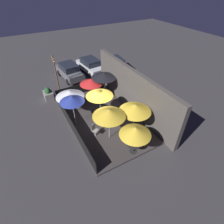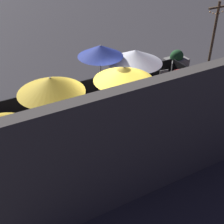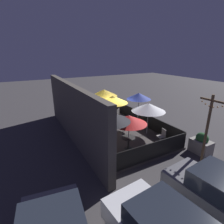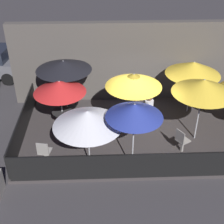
{
  "view_description": "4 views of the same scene",
  "coord_description": "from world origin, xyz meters",
  "px_view_note": "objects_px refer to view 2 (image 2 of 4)",
  "views": [
    {
      "loc": [
        9.65,
        -4.5,
        9.12
      ],
      "look_at": [
        0.98,
        0.36,
        1.28
      ],
      "focal_mm": 28.0,
      "sensor_mm": 36.0,
      "label": 1
    },
    {
      "loc": [
        4.57,
        7.87,
        6.92
      ],
      "look_at": [
        0.46,
        0.42,
        1.32
      ],
      "focal_mm": 50.0,
      "sensor_mm": 36.0,
      "label": 2
    },
    {
      "loc": [
        -10.19,
        5.5,
        5.27
      ],
      "look_at": [
        0.47,
        -0.32,
        1.21
      ],
      "focal_mm": 28.0,
      "sensor_mm": 36.0,
      "label": 3
    },
    {
      "loc": [
        -1.36,
        -9.78,
        7.32
      ],
      "look_at": [
        -0.99,
        -0.01,
        1.05
      ],
      "focal_mm": 50.0,
      "sensor_mm": 36.0,
      "label": 4
    }
  ],
  "objects_px": {
    "patio_umbrella_6": "(135,56)",
    "patio_umbrella_5": "(220,81)",
    "patio_chair_1": "(67,112)",
    "patron_0": "(114,131)",
    "patio_umbrella_0": "(195,74)",
    "dining_table_0": "(190,103)",
    "patio_umbrella_7": "(51,85)",
    "patio_chair_0": "(164,80)",
    "patio_umbrella_4": "(100,51)",
    "planter_box": "(176,63)",
    "patio_umbrella_3": "(124,74)",
    "dining_table_1": "(6,158)",
    "patio_umbrella_2": "(69,122)",
    "light_post": "(213,38)"
  },
  "relations": [
    {
      "from": "dining_table_1",
      "to": "planter_box",
      "type": "bearing_deg",
      "value": -160.23
    },
    {
      "from": "patio_umbrella_6",
      "to": "patron_0",
      "type": "bearing_deg",
      "value": 46.25
    },
    {
      "from": "patio_umbrella_7",
      "to": "patio_chair_0",
      "type": "relative_size",
      "value": 2.72
    },
    {
      "from": "patio_umbrella_6",
      "to": "patio_umbrella_2",
      "type": "bearing_deg",
      "value": 37.73
    },
    {
      "from": "dining_table_1",
      "to": "patio_umbrella_4",
      "type": "bearing_deg",
      "value": -152.25
    },
    {
      "from": "patio_umbrella_3",
      "to": "patio_umbrella_6",
      "type": "relative_size",
      "value": 1.13
    },
    {
      "from": "patio_umbrella_6",
      "to": "patio_umbrella_5",
      "type": "bearing_deg",
      "value": 106.65
    },
    {
      "from": "patio_umbrella_2",
      "to": "planter_box",
      "type": "relative_size",
      "value": 1.92
    },
    {
      "from": "patio_umbrella_2",
      "to": "patio_umbrella_6",
      "type": "xyz_separation_m",
      "value": [
        -4.11,
        -3.18,
        -0.16
      ]
    },
    {
      "from": "patio_umbrella_2",
      "to": "dining_table_0",
      "type": "distance_m",
      "value": 5.48
    },
    {
      "from": "patio_umbrella_0",
      "to": "patio_umbrella_2",
      "type": "distance_m",
      "value": 5.29
    },
    {
      "from": "patio_umbrella_3",
      "to": "patio_chair_0",
      "type": "distance_m",
      "value": 3.92
    },
    {
      "from": "patio_umbrella_4",
      "to": "patio_umbrella_7",
      "type": "height_order",
      "value": "patio_umbrella_4"
    },
    {
      "from": "patio_umbrella_4",
      "to": "patio_umbrella_5",
      "type": "height_order",
      "value": "patio_umbrella_4"
    },
    {
      "from": "patio_chair_1",
      "to": "patio_umbrella_4",
      "type": "bearing_deg",
      "value": 172.29
    },
    {
      "from": "patio_umbrella_0",
      "to": "dining_table_0",
      "type": "height_order",
      "value": "patio_umbrella_0"
    },
    {
      "from": "patio_umbrella_0",
      "to": "patio_umbrella_5",
      "type": "distance_m",
      "value": 1.25
    },
    {
      "from": "patio_chair_0",
      "to": "patron_0",
      "type": "height_order",
      "value": "patron_0"
    },
    {
      "from": "patio_umbrella_2",
      "to": "patio_umbrella_3",
      "type": "height_order",
      "value": "patio_umbrella_3"
    },
    {
      "from": "patio_umbrella_2",
      "to": "patio_umbrella_3",
      "type": "xyz_separation_m",
      "value": [
        -2.52,
        -1.41,
        0.22
      ]
    },
    {
      "from": "patio_umbrella_5",
      "to": "dining_table_1",
      "type": "bearing_deg",
      "value": -11.84
    },
    {
      "from": "patio_umbrella_3",
      "to": "patio_chair_0",
      "type": "bearing_deg",
      "value": -151.84
    },
    {
      "from": "dining_table_1",
      "to": "light_post",
      "type": "bearing_deg",
      "value": -168.62
    },
    {
      "from": "patio_umbrella_2",
      "to": "patio_umbrella_4",
      "type": "bearing_deg",
      "value": -128.07
    },
    {
      "from": "patio_umbrella_4",
      "to": "patio_umbrella_7",
      "type": "relative_size",
      "value": 1.01
    },
    {
      "from": "patio_umbrella_2",
      "to": "light_post",
      "type": "xyz_separation_m",
      "value": [
        -8.2,
        -3.13,
        -0.1
      ]
    },
    {
      "from": "planter_box",
      "to": "patio_umbrella_7",
      "type": "bearing_deg",
      "value": 19.18
    },
    {
      "from": "patio_umbrella_5",
      "to": "patio_chair_1",
      "type": "relative_size",
      "value": 2.42
    },
    {
      "from": "patio_umbrella_3",
      "to": "planter_box",
      "type": "bearing_deg",
      "value": -148.25
    },
    {
      "from": "dining_table_1",
      "to": "patio_umbrella_7",
      "type": "bearing_deg",
      "value": -158.01
    },
    {
      "from": "patio_umbrella_0",
      "to": "dining_table_1",
      "type": "relative_size",
      "value": 2.31
    },
    {
      "from": "patio_umbrella_5",
      "to": "planter_box",
      "type": "height_order",
      "value": "patio_umbrella_5"
    },
    {
      "from": "patio_umbrella_0",
      "to": "dining_table_0",
      "type": "distance_m",
      "value": 1.22
    },
    {
      "from": "dining_table_1",
      "to": "patio_chair_1",
      "type": "bearing_deg",
      "value": -149.2
    },
    {
      "from": "patio_umbrella_0",
      "to": "light_post",
      "type": "xyz_separation_m",
      "value": [
        -3.0,
        -2.2,
        0.14
      ]
    },
    {
      "from": "patio_chair_1",
      "to": "patron_0",
      "type": "distance_m",
      "value": 2.11
    },
    {
      "from": "light_post",
      "to": "patio_chair_1",
      "type": "bearing_deg",
      "value": 3.59
    },
    {
      "from": "patio_umbrella_5",
      "to": "dining_table_0",
      "type": "distance_m",
      "value": 1.96
    },
    {
      "from": "patio_umbrella_0",
      "to": "patio_umbrella_4",
      "type": "height_order",
      "value": "patio_umbrella_4"
    },
    {
      "from": "patio_umbrella_3",
      "to": "patron_0",
      "type": "xyz_separation_m",
      "value": [
        0.72,
        0.64,
        -1.65
      ]
    },
    {
      "from": "dining_table_0",
      "to": "patio_chair_1",
      "type": "relative_size",
      "value": 0.83
    },
    {
      "from": "patio_umbrella_6",
      "to": "patio_umbrella_7",
      "type": "distance_m",
      "value": 4.15
    },
    {
      "from": "patio_umbrella_0",
      "to": "patio_umbrella_6",
      "type": "bearing_deg",
      "value": -63.99
    },
    {
      "from": "patio_umbrella_7",
      "to": "dining_table_1",
      "type": "height_order",
      "value": "patio_umbrella_7"
    },
    {
      "from": "patio_umbrella_5",
      "to": "planter_box",
      "type": "relative_size",
      "value": 1.92
    },
    {
      "from": "patio_umbrella_7",
      "to": "patio_umbrella_3",
      "type": "bearing_deg",
      "value": 168.4
    },
    {
      "from": "patio_umbrella_6",
      "to": "dining_table_1",
      "type": "bearing_deg",
      "value": 19.39
    },
    {
      "from": "patio_umbrella_4",
      "to": "light_post",
      "type": "bearing_deg",
      "value": 176.78
    },
    {
      "from": "patio_umbrella_4",
      "to": "dining_table_0",
      "type": "bearing_deg",
      "value": 134.98
    },
    {
      "from": "patio_umbrella_5",
      "to": "patio_chair_0",
      "type": "xyz_separation_m",
      "value": [
        -0.47,
        -3.35,
        -1.6
      ]
    }
  ]
}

